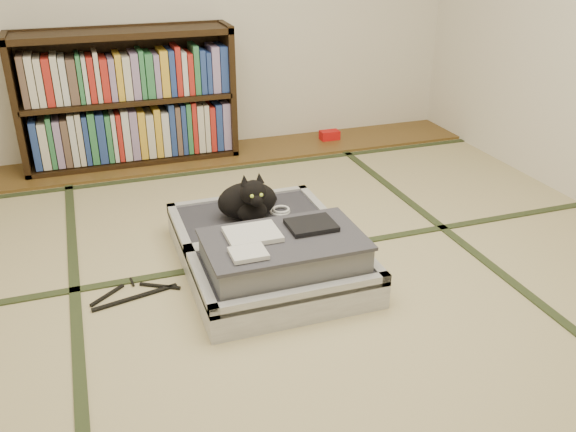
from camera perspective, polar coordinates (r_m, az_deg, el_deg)
name	(u,v)px	position (r m, az deg, el deg)	size (l,w,h in m)	color
floor	(302,297)	(2.86, 1.37, -7.55)	(4.50, 4.50, 0.00)	#CBB687
wood_strip	(209,156)	(4.59, -7.40, 5.63)	(4.00, 0.50, 0.02)	brown
red_item	(330,135)	(4.88, 3.91, 7.57)	(0.15, 0.09, 0.07)	red
tatami_borders	(270,248)	(3.26, -1.66, -2.99)	(4.00, 4.50, 0.01)	#2D381E
bookcase	(128,101)	(4.46, -14.72, 10.35)	(1.47, 0.34, 0.95)	black
suitcase	(270,251)	(3.00, -1.74, -3.29)	(0.82, 1.09, 0.32)	silver
cat	(249,201)	(3.18, -3.68, 1.44)	(0.36, 0.36, 0.29)	black
cable_coil	(280,211)	(3.29, -0.73, 0.52)	(0.11, 0.11, 0.03)	white
hanger	(135,294)	(2.95, -14.16, -7.06)	(0.42, 0.23, 0.01)	black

